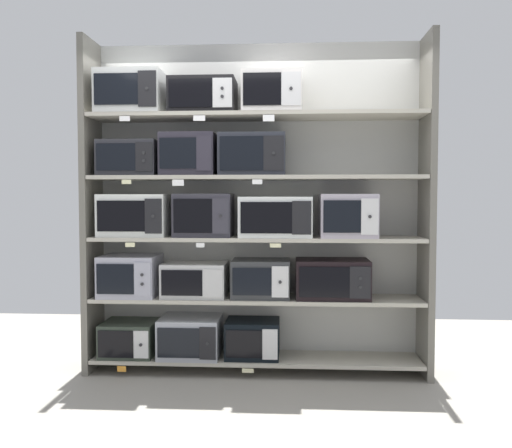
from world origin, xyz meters
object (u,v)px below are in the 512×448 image
Objects in this scene: microwave_3 at (131,275)px; microwave_11 at (130,158)px; microwave_16 at (272,94)px; microwave_10 at (347,216)px; microwave_12 at (189,155)px; microwave_0 at (130,338)px; microwave_1 at (191,336)px; microwave_9 at (276,217)px; microwave_7 at (135,215)px; microwave_14 at (132,94)px; microwave_13 at (252,155)px; microwave_2 at (253,338)px; microwave_8 at (204,215)px; microwave_15 at (203,97)px; microwave_5 at (261,278)px; microwave_4 at (195,280)px; microwave_6 at (332,279)px.

microwave_11 reaches higher than microwave_3.
microwave_11 is 1.23m from microwave_16.
microwave_3 is 0.97× the size of microwave_11.
microwave_12 is (-1.24, 0.00, 0.48)m from microwave_10.
microwave_1 is at bearing 0.03° from microwave_0.
microwave_9 is 1.24× the size of microwave_16.
microwave_14 reaches higher than microwave_7.
microwave_12 is at bearing 179.96° from microwave_13.
microwave_11 is (-0.98, -0.00, 1.43)m from microwave_2.
microwave_8 is 0.57m from microwave_9.
microwave_2 is at bearing 18.61° from microwave_13.
microwave_16 is at bearing -0.00° from microwave_11.
microwave_15 is (-1.13, -0.00, 0.93)m from microwave_10.
microwave_1 is 1.90m from microwave_15.
microwave_12 is at bearing 179.87° from microwave_8.
microwave_13 is (0.39, -0.00, 0.47)m from microwave_8.
microwave_9 is 1.31× the size of microwave_10.
microwave_15 reaches higher than microwave_5.
microwave_5 is 0.88× the size of microwave_13.
microwave_1 is at bearing -0.01° from microwave_3.
microwave_16 is (0.15, 0.00, 0.47)m from microwave_13.
microwave_7 is at bearing 179.99° from microwave_4.
microwave_13 is (1.00, 0.00, 1.47)m from microwave_0.
microwave_7 is at bearing 179.98° from microwave_13.
microwave_4 is 0.99× the size of microwave_14.
microwave_12 is at bearing 180.00° from microwave_10.
microwave_4 is at bearing 179.97° from microwave_13.
microwave_7 is 1.68m from microwave_10.
microwave_14 is (-0.01, 0.00, 0.96)m from microwave_7.
microwave_5 is 1.41m from microwave_11.
microwave_8 reaches higher than microwave_4.
microwave_4 is at bearing -0.01° from microwave_7.
microwave_3 is 1.37m from microwave_13.
microwave_4 is at bearing -180.00° from microwave_2.
microwave_9 is (0.57, 0.00, -0.01)m from microwave_8.
microwave_4 is at bearing -0.00° from microwave_3.
microwave_12 is at bearing 179.98° from microwave_9.
microwave_2 is 0.93× the size of microwave_5.
microwave_8 is 1.04× the size of microwave_10.
microwave_14 reaches higher than microwave_5.
microwave_16 reaches higher than microwave_9.
microwave_12 reaches higher than microwave_4.
microwave_12 is at bearing -0.00° from microwave_14.
microwave_10 is (1.20, 0.00, 0.51)m from microwave_4.
microwave_8 is (0.11, -0.00, 0.97)m from microwave_1.
microwave_2 is 0.93× the size of microwave_16.
microwave_13 is at bearing -0.02° from microwave_14.
microwave_7 reaches higher than microwave_6.
microwave_14 reaches higher than microwave_3.
microwave_7 is 0.95× the size of microwave_9.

